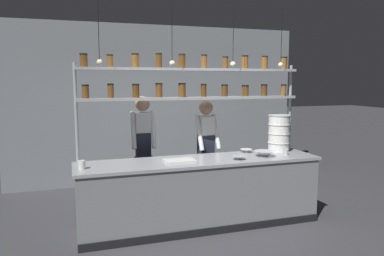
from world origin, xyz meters
name	(u,v)px	position (x,y,z in m)	size (l,w,h in m)	color
ground_plane	(200,225)	(0.00, 0.00, 0.00)	(40.00, 40.00, 0.00)	#3D3D42
back_wall	(158,104)	(0.00, 2.49, 1.51)	(5.71, 0.12, 3.02)	gray
prep_counter	(200,193)	(0.00, 0.00, 0.46)	(3.31, 0.76, 0.92)	gray
spice_shelf_unit	(193,86)	(0.00, 0.33, 1.89)	(3.19, 0.28, 2.34)	#999BA0
chef_left	(143,145)	(-0.62, 0.81, 1.02)	(0.38, 0.31, 1.75)	black
chef_center	(206,147)	(0.31, 0.63, 0.97)	(0.39, 0.32, 1.68)	black
container_stack	(279,133)	(1.33, 0.21, 1.19)	(0.33, 0.33, 0.55)	white
cutting_board	(179,161)	(-0.31, -0.04, 0.93)	(0.40, 0.26, 0.02)	silver
prep_bowl_near_left	(246,151)	(0.81, 0.26, 0.94)	(0.18, 0.18, 0.05)	white
prep_bowl_center_front	(239,158)	(0.49, -0.17, 0.94)	(0.18, 0.18, 0.05)	#B2B7BC
prep_bowl_center_back	(264,154)	(0.92, -0.09, 0.96)	(0.29, 0.29, 0.08)	silver
serving_cup_front	(82,165)	(-1.54, -0.09, 0.97)	(0.09, 0.09, 0.11)	silver
serving_cup_by_board	(286,152)	(1.26, -0.09, 0.96)	(0.07, 0.07, 0.09)	#B2B7BC
pendant_light_row	(200,60)	(-0.01, 0.00, 2.24)	(2.55, 0.07, 0.81)	black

